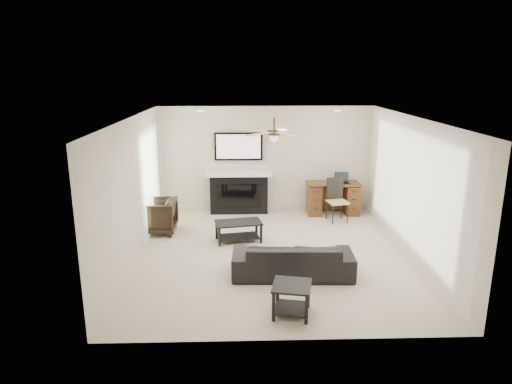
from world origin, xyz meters
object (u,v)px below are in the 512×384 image
(desk, at_px, (333,198))
(fireplace_unit, at_px, (239,174))
(sofa, at_px, (293,259))
(armchair, at_px, (157,216))
(coffee_table, at_px, (239,231))

(desk, bearing_deg, fireplace_unit, 176.35)
(desk, bearing_deg, sofa, -111.53)
(desk, bearing_deg, armchair, -163.47)
(coffee_table, bearing_deg, desk, 27.12)
(coffee_table, relative_size, fireplace_unit, 0.47)
(coffee_table, height_order, desk, desk)
(sofa, height_order, armchair, armchair)
(coffee_table, distance_m, fireplace_unit, 2.00)
(sofa, bearing_deg, fireplace_unit, -72.94)
(armchair, bearing_deg, fireplace_unit, 127.93)
(coffee_table, xyz_separation_m, desk, (2.21, 1.71, 0.18))
(sofa, distance_m, desk, 3.56)
(coffee_table, height_order, fireplace_unit, fireplace_unit)
(armchair, height_order, coffee_table, armchair)
(sofa, height_order, coffee_table, sofa)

